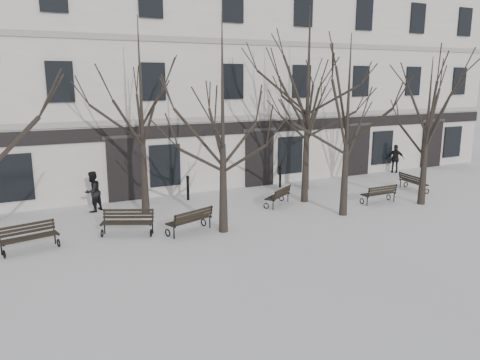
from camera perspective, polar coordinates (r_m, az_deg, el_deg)
ground at (r=16.44m, az=4.81°, el=-7.41°), size 100.00×100.00×0.00m
building at (r=27.42m, az=-9.34°, el=12.04°), size 40.40×10.20×11.40m
tree_1 at (r=16.49m, az=-2.15°, el=9.84°), size 5.41×5.41×7.73m
tree_2 at (r=19.16m, az=13.05°, el=8.96°), size 5.07×5.07×7.25m
tree_3 at (r=22.02m, az=21.98°, el=7.45°), size 4.51×4.51×6.44m
tree_4 at (r=19.21m, az=-12.01°, el=10.28°), size 5.55×5.55×7.93m
tree_5 at (r=21.03m, az=8.27°, el=11.62°), size 5.98×5.98×8.54m
tree_6 at (r=23.59m, az=8.35°, el=10.84°), size 5.60×5.60×8.01m
bench_0 at (r=16.83m, az=-24.30°, el=-6.28°), size 1.85×1.00×0.89m
bench_1 at (r=17.19m, az=-6.08°, el=-4.83°), size 1.90×1.22×0.91m
bench_2 at (r=22.05m, az=16.64°, el=-1.56°), size 1.70×0.64×0.85m
bench_3 at (r=17.33m, az=-13.55°, el=-4.94°), size 1.91×1.36×0.92m
bench_4 at (r=20.84m, az=4.73°, el=-1.90°), size 1.66×1.38×0.82m
bench_5 at (r=25.08m, az=20.31°, el=-0.19°), size 0.83×1.75×0.85m
bollard_a at (r=21.80m, az=-6.37°, el=-0.84°), size 0.15×0.15×1.17m
bollard_b at (r=24.27m, az=4.92°, el=0.48°), size 0.15×0.15×1.13m
pedestrian_b at (r=20.87m, az=-17.38°, el=-3.68°), size 1.07×1.05×1.73m
pedestrian_c at (r=29.69m, az=18.32°, el=0.86°), size 1.02×0.97×1.70m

